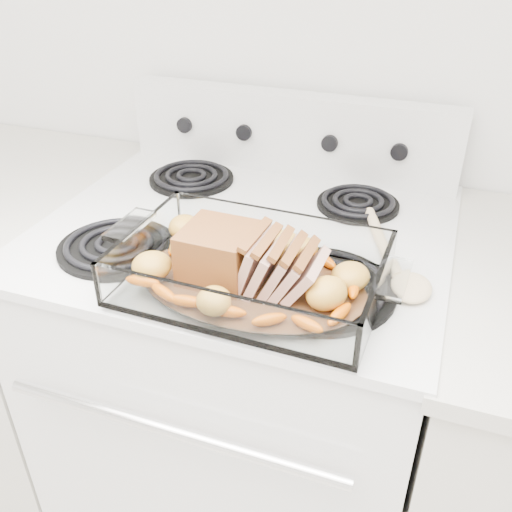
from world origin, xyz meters
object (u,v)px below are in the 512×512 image
(pork_roast, at_px, (239,259))
(counter_left, at_px, (18,337))
(electric_range, at_px, (247,393))
(baking_dish, at_px, (252,277))

(pork_roast, bearing_deg, counter_left, 162.20)
(counter_left, height_order, pork_roast, pork_roast)
(pork_roast, bearing_deg, electric_range, 105.74)
(counter_left, relative_size, baking_dish, 2.30)
(baking_dish, xyz_separation_m, pork_roast, (-0.02, 0.00, 0.03))
(counter_left, relative_size, pork_roast, 4.12)
(electric_range, distance_m, counter_left, 0.67)
(electric_range, xyz_separation_m, counter_left, (-0.67, -0.00, -0.02))
(electric_range, height_order, baking_dish, electric_range)
(electric_range, xyz_separation_m, pork_roast, (0.07, -0.20, 0.51))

